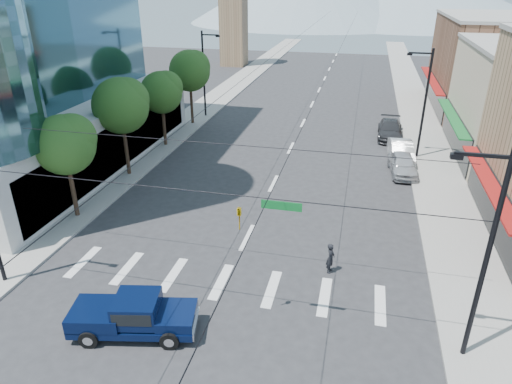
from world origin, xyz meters
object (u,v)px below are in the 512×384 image
pedestrian (331,258)px  parked_car_mid (401,151)px  pickup_truck (133,315)px  parked_car_near (403,164)px  parked_car_far (390,130)px

pedestrian → parked_car_mid: 17.87m
pickup_truck → parked_car_mid: 26.71m
parked_car_near → pickup_truck: bearing=-125.5°
parked_car_mid → pedestrian: bearing=-108.7°
pickup_truck → pedestrian: bearing=27.8°
parked_car_near → parked_car_far: size_ratio=0.86×
pickup_truck → parked_car_far: size_ratio=1.03×
pedestrian → parked_car_near: 15.12m
pedestrian → parked_car_far: pedestrian is taller
parked_car_mid → pickup_truck: bearing=-121.7°
pedestrian → parked_car_near: size_ratio=0.35×
pedestrian → parked_car_mid: bearing=-4.8°
parked_car_mid → parked_car_far: bearing=91.9°
pedestrian → parked_car_near: bearing=-7.5°
pickup_truck → parked_car_far: (11.47, 29.85, -0.15)m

